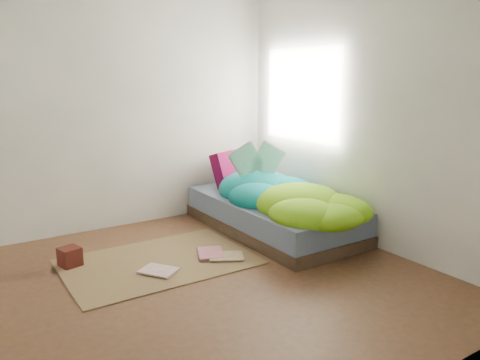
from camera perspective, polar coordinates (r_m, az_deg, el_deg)
name	(u,v)px	position (r m, az deg, el deg)	size (l,w,h in m)	color
ground	(204,281)	(3.83, -4.46, -12.15)	(3.50, 3.50, 0.00)	#46311A
room_walls	(201,73)	(3.50, -4.79, 12.92)	(3.54, 3.54, 2.62)	beige
bed	(272,215)	(4.96, 3.93, -4.25)	(1.00, 2.00, 0.34)	#32241B
duvet	(286,187)	(4.71, 5.60, -0.90)	(0.96, 1.84, 0.34)	#08787F
rug	(159,262)	(4.23, -9.90, -9.79)	(1.60, 1.10, 0.01)	brown
pillow_floral	(246,180)	(5.52, 0.71, 0.05)	(0.58, 0.36, 0.13)	beige
pillow_magenta	(228,169)	(5.43, -1.47, 1.33)	(0.41, 0.13, 0.41)	#4A041D
open_book	(258,151)	(4.95, 2.16, 3.60)	(0.50, 0.11, 0.30)	green
wooden_box	(70,257)	(4.30, -20.04, -8.77)	(0.16, 0.16, 0.16)	#36100C
floor_book_a	(151,276)	(3.92, -10.74, -11.40)	(0.21, 0.29, 0.02)	silver
floor_book_b	(198,254)	(4.30, -5.15, -9.00)	(0.22, 0.30, 0.03)	#D27982
floor_book_c	(227,261)	(4.13, -1.59, -9.88)	(0.22, 0.30, 0.02)	tan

